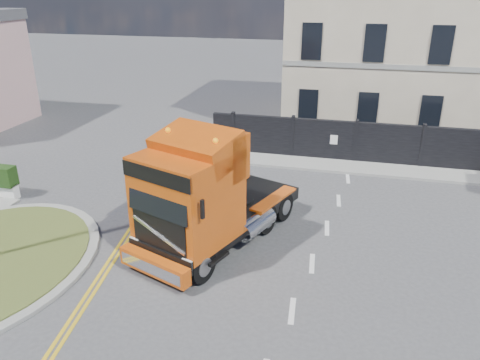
# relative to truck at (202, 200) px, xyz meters

# --- Properties ---
(ground) EXTENTS (120.00, 120.00, 0.00)m
(ground) POSITION_rel_truck_xyz_m (0.58, 0.37, -1.77)
(ground) COLOR #424244
(ground) RESTS_ON ground
(hoarding_fence) EXTENTS (18.80, 0.25, 2.00)m
(hoarding_fence) POSITION_rel_truck_xyz_m (7.13, 9.37, -0.77)
(hoarding_fence) COLOR black
(hoarding_fence) RESTS_ON ground
(georgian_building) EXTENTS (12.30, 10.30, 12.80)m
(georgian_building) POSITION_rel_truck_xyz_m (6.58, 16.87, 4.00)
(georgian_building) COLOR beige
(georgian_building) RESTS_ON ground
(pavement_far) EXTENTS (20.00, 1.60, 0.12)m
(pavement_far) POSITION_rel_truck_xyz_m (6.58, 8.47, -1.71)
(pavement_far) COLOR gray
(pavement_far) RESTS_ON ground
(truck) EXTENTS (4.63, 7.03, 3.95)m
(truck) POSITION_rel_truck_xyz_m (0.00, 0.00, 0.00)
(truck) COLOR black
(truck) RESTS_ON ground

